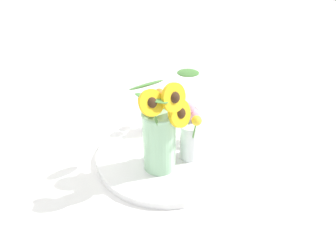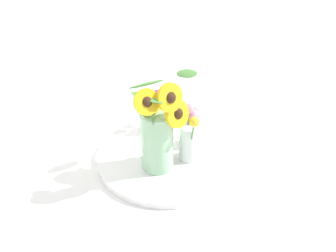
{
  "view_description": "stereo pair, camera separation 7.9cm",
  "coord_description": "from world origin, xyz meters",
  "px_view_note": "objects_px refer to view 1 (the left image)",
  "views": [
    {
      "loc": [
        -0.66,
        -0.59,
        0.72
      ],
      "look_at": [
        0.0,
        0.05,
        0.13
      ],
      "focal_mm": 35.0,
      "sensor_mm": 36.0,
      "label": 1
    },
    {
      "loc": [
        -0.6,
        -0.65,
        0.72
      ],
      "look_at": [
        0.0,
        0.05,
        0.13
      ],
      "focal_mm": 35.0,
      "sensor_mm": 36.0,
      "label": 2
    }
  ],
  "objects_px": {
    "mason_jar_sunflowers": "(160,132)",
    "serving_tray": "(168,155)",
    "vase_small_back": "(161,112)",
    "vase_small_center": "(190,136)",
    "vase_bulb_right": "(190,127)"
  },
  "relations": [
    {
      "from": "mason_jar_sunflowers",
      "to": "serving_tray",
      "type": "bearing_deg",
      "value": 27.64
    },
    {
      "from": "serving_tray",
      "to": "vase_small_center",
      "type": "distance_m",
      "value": 0.13
    },
    {
      "from": "vase_small_back",
      "to": "vase_small_center",
      "type": "bearing_deg",
      "value": -106.04
    },
    {
      "from": "vase_small_center",
      "to": "vase_small_back",
      "type": "bearing_deg",
      "value": 73.96
    },
    {
      "from": "serving_tray",
      "to": "vase_bulb_right",
      "type": "distance_m",
      "value": 0.12
    },
    {
      "from": "serving_tray",
      "to": "vase_bulb_right",
      "type": "relative_size",
      "value": 3.09
    },
    {
      "from": "vase_small_center",
      "to": "mason_jar_sunflowers",
      "type": "bearing_deg",
      "value": 162.92
    },
    {
      "from": "vase_small_center",
      "to": "vase_small_back",
      "type": "height_order",
      "value": "vase_small_center"
    },
    {
      "from": "vase_bulb_right",
      "to": "mason_jar_sunflowers",
      "type": "bearing_deg",
      "value": -172.34
    },
    {
      "from": "mason_jar_sunflowers",
      "to": "vase_bulb_right",
      "type": "xyz_separation_m",
      "value": [
        0.17,
        0.02,
        -0.07
      ]
    },
    {
      "from": "vase_small_center",
      "to": "vase_bulb_right",
      "type": "distance_m",
      "value": 0.08
    },
    {
      "from": "vase_small_center",
      "to": "vase_bulb_right",
      "type": "xyz_separation_m",
      "value": [
        0.06,
        0.06,
        -0.02
      ]
    },
    {
      "from": "vase_bulb_right",
      "to": "vase_small_back",
      "type": "height_order",
      "value": "vase_small_back"
    },
    {
      "from": "serving_tray",
      "to": "mason_jar_sunflowers",
      "type": "relative_size",
      "value": 1.45
    },
    {
      "from": "mason_jar_sunflowers",
      "to": "vase_small_center",
      "type": "relative_size",
      "value": 1.68
    }
  ]
}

